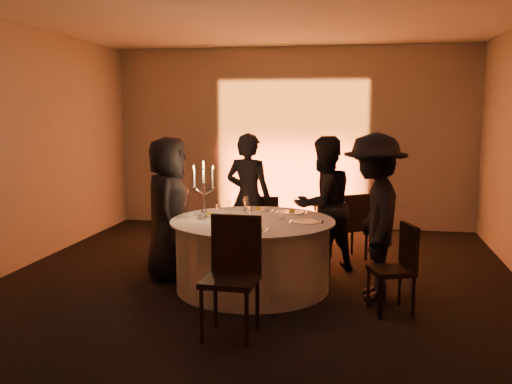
% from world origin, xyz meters
% --- Properties ---
extents(floor, '(7.00, 7.00, 0.00)m').
position_xyz_m(floor, '(0.00, 0.00, 0.00)').
color(floor, black).
rests_on(floor, ground).
extents(ceiling, '(7.00, 7.00, 0.00)m').
position_xyz_m(ceiling, '(0.00, 0.00, 3.00)').
color(ceiling, white).
rests_on(ceiling, wall_back).
extents(wall_back, '(7.00, 0.00, 7.00)m').
position_xyz_m(wall_back, '(0.00, 3.50, 1.50)').
color(wall_back, '#B3AEA6').
rests_on(wall_back, floor).
extents(wall_front, '(7.00, 0.00, 7.00)m').
position_xyz_m(wall_front, '(0.00, -3.50, 1.50)').
color(wall_front, '#B3AEA6').
rests_on(wall_front, floor).
extents(wall_left, '(0.00, 7.00, 7.00)m').
position_xyz_m(wall_left, '(-3.00, 0.00, 1.50)').
color(wall_left, '#B3AEA6').
rests_on(wall_left, floor).
extents(uplighter_fixture, '(0.25, 0.12, 0.10)m').
position_xyz_m(uplighter_fixture, '(0.00, 3.20, 0.05)').
color(uplighter_fixture, black).
rests_on(uplighter_fixture, floor).
extents(banquet_table, '(1.80, 1.80, 0.77)m').
position_xyz_m(banquet_table, '(0.00, 0.00, 0.38)').
color(banquet_table, black).
rests_on(banquet_table, floor).
extents(chair_left, '(0.62, 0.62, 1.03)m').
position_xyz_m(chair_left, '(-1.24, 0.67, 0.58)').
color(chair_left, black).
rests_on(chair_left, floor).
extents(chair_back_left, '(0.39, 0.39, 0.85)m').
position_xyz_m(chair_back_left, '(-0.07, 1.32, 0.47)').
color(chair_back_left, black).
rests_on(chair_back_left, floor).
extents(chair_back_right, '(0.54, 0.54, 0.89)m').
position_xyz_m(chair_back_right, '(1.05, 1.41, 0.50)').
color(chair_back_right, black).
rests_on(chair_back_right, floor).
extents(chair_right, '(0.49, 0.49, 0.87)m').
position_xyz_m(chair_right, '(1.53, -0.49, 0.49)').
color(chair_right, black).
rests_on(chair_right, floor).
extents(chair_front, '(0.48, 0.48, 1.04)m').
position_xyz_m(chair_front, '(0.07, -1.29, 0.59)').
color(chair_front, black).
rests_on(chair_front, floor).
extents(guest_left, '(0.69, 0.91, 1.66)m').
position_xyz_m(guest_left, '(-1.05, 0.24, 0.83)').
color(guest_left, black).
rests_on(guest_left, floor).
extents(guest_back_left, '(0.69, 0.53, 1.68)m').
position_xyz_m(guest_back_left, '(-0.27, 1.10, 0.84)').
color(guest_back_left, black).
rests_on(guest_back_left, floor).
extents(guest_back_right, '(1.02, 1.00, 1.66)m').
position_xyz_m(guest_back_right, '(0.72, 0.80, 0.83)').
color(guest_back_right, black).
rests_on(guest_back_right, floor).
extents(guest_right, '(0.71, 1.16, 1.73)m').
position_xyz_m(guest_right, '(1.30, -0.08, 0.87)').
color(guest_right, black).
rests_on(guest_right, floor).
extents(plate_left, '(0.36, 0.28, 0.08)m').
position_xyz_m(plate_left, '(-0.53, 0.15, 0.79)').
color(plate_left, white).
rests_on(plate_left, banquet_table).
extents(plate_back_left, '(0.36, 0.24, 0.08)m').
position_xyz_m(plate_back_left, '(-0.04, 0.57, 0.79)').
color(plate_back_left, white).
rests_on(plate_back_left, banquet_table).
extents(plate_back_right, '(0.35, 0.29, 0.08)m').
position_xyz_m(plate_back_right, '(0.37, 0.50, 0.79)').
color(plate_back_right, white).
rests_on(plate_back_right, banquet_table).
extents(plate_right, '(0.36, 0.28, 0.01)m').
position_xyz_m(plate_right, '(0.59, -0.03, 0.78)').
color(plate_right, white).
rests_on(plate_right, banquet_table).
extents(plate_front, '(0.35, 0.27, 0.01)m').
position_xyz_m(plate_front, '(0.07, -0.52, 0.78)').
color(plate_front, white).
rests_on(plate_front, banquet_table).
extents(coffee_cup, '(0.11, 0.11, 0.07)m').
position_xyz_m(coffee_cup, '(-0.57, -0.06, 0.80)').
color(coffee_cup, white).
rests_on(coffee_cup, banquet_table).
extents(candelabra, '(0.27, 0.13, 0.64)m').
position_xyz_m(candelabra, '(-0.55, -0.00, 0.99)').
color(candelabra, white).
rests_on(candelabra, banquet_table).
extents(wine_glass_a, '(0.07, 0.07, 0.19)m').
position_xyz_m(wine_glass_a, '(-0.08, 0.05, 0.91)').
color(wine_glass_a, white).
rests_on(wine_glass_a, banquet_table).
extents(wine_glass_b, '(0.07, 0.07, 0.19)m').
position_xyz_m(wine_glass_b, '(0.02, -0.21, 0.91)').
color(wine_glass_b, white).
rests_on(wine_glass_b, banquet_table).
extents(wine_glass_c, '(0.07, 0.07, 0.19)m').
position_xyz_m(wine_glass_c, '(-0.34, -0.19, 0.91)').
color(wine_glass_c, white).
rests_on(wine_glass_c, banquet_table).
extents(wine_glass_d, '(0.07, 0.07, 0.19)m').
position_xyz_m(wine_glass_d, '(-0.13, 0.23, 0.91)').
color(wine_glass_d, white).
rests_on(wine_glass_d, banquet_table).
extents(wine_glass_e, '(0.07, 0.07, 0.19)m').
position_xyz_m(wine_glass_e, '(-0.15, 0.40, 0.91)').
color(wine_glass_e, white).
rests_on(wine_glass_e, banquet_table).
extents(wine_glass_f, '(0.07, 0.07, 0.19)m').
position_xyz_m(wine_glass_f, '(-0.29, 0.12, 0.91)').
color(wine_glass_f, white).
rests_on(wine_glass_f, banquet_table).
extents(tumbler_a, '(0.07, 0.07, 0.09)m').
position_xyz_m(tumbler_a, '(0.31, 0.08, 0.82)').
color(tumbler_a, white).
rests_on(tumbler_a, banquet_table).
extents(tumbler_b, '(0.07, 0.07, 0.09)m').
position_xyz_m(tumbler_b, '(-0.35, -0.35, 0.82)').
color(tumbler_b, white).
rests_on(tumbler_b, banquet_table).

